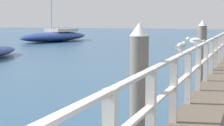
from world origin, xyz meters
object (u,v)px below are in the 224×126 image
at_px(dock_piling_near, 139,91).
at_px(seagull_background, 195,41).
at_px(boat_5, 55,36).
at_px(seagull_foreground, 181,46).
at_px(dock_piling_far, 202,51).

bearing_deg(dock_piling_near, seagull_background, 83.88).
bearing_deg(boat_5, seagull_foreground, 132.96).
relative_size(dock_piling_far, seagull_foreground, 4.35).
relative_size(dock_piling_near, seagull_background, 4.36).
bearing_deg(dock_piling_near, boat_5, 118.56).
xyz_separation_m(seagull_background, boat_5, (-15.82, 24.92, -1.14)).
bearing_deg(seagull_background, boat_5, 45.01).
relative_size(seagull_background, boat_5, 0.04).
relative_size(dock_piling_far, boat_5, 0.18).
bearing_deg(dock_piling_far, boat_5, 127.33).
distance_m(seagull_background, boat_5, 29.54).
xyz_separation_m(dock_piling_far, seagull_foreground, (0.38, -6.68, 0.59)).
height_order(dock_piling_far, seagull_background, dock_piling_far).
height_order(seagull_background, boat_5, boat_5).
bearing_deg(boat_5, dock_piling_near, 131.08).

